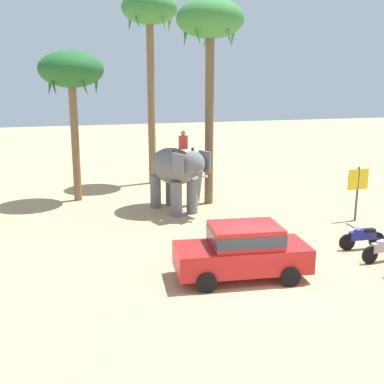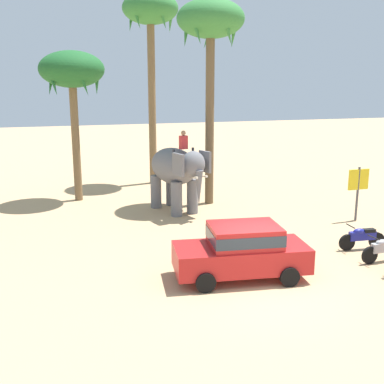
# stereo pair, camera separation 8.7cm
# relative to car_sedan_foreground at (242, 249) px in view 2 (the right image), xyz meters

# --- Properties ---
(ground_plane) EXTENTS (120.00, 120.00, 0.00)m
(ground_plane) POSITION_rel_car_sedan_foreground_xyz_m (0.19, -0.88, -0.93)
(ground_plane) COLOR tan
(car_sedan_foreground) EXTENTS (4.32, 2.35, 1.70)m
(car_sedan_foreground) POSITION_rel_car_sedan_foreground_xyz_m (0.00, 0.00, 0.00)
(car_sedan_foreground) COLOR red
(car_sedan_foreground) RESTS_ON ground
(elephant_with_mahout) EXTENTS (2.48, 4.02, 3.88)m
(elephant_with_mahout) POSITION_rel_car_sedan_foreground_xyz_m (0.33, 8.14, 1.06)
(elephant_with_mahout) COLOR slate
(elephant_with_mahout) RESTS_ON ground
(motorcycle_mid_row) EXTENTS (1.80, 0.55, 0.94)m
(motorcycle_mid_row) POSITION_rel_car_sedan_foreground_xyz_m (5.15, -0.29, -0.46)
(motorcycle_mid_row) COLOR black
(motorcycle_mid_row) RESTS_ON ground
(motorcycle_fourth_in_row) EXTENTS (1.80, 0.55, 0.94)m
(motorcycle_fourth_in_row) POSITION_rel_car_sedan_foreground_xyz_m (5.23, 0.96, -0.46)
(motorcycle_fourth_in_row) COLOR black
(motorcycle_fourth_in_row) RESTS_ON ground
(palm_tree_near_hut) EXTENTS (3.20, 3.20, 7.53)m
(palm_tree_near_hut) POSITION_rel_car_sedan_foreground_xyz_m (-3.89, 11.93, 5.51)
(palm_tree_near_hut) COLOR brown
(palm_tree_near_hut) RESTS_ON ground
(palm_tree_left_of_road) EXTENTS (3.20, 3.20, 9.80)m
(palm_tree_left_of_road) POSITION_rel_car_sedan_foreground_xyz_m (2.35, 9.14, 7.60)
(palm_tree_left_of_road) COLOR brown
(palm_tree_left_of_road) RESTS_ON ground
(palm_tree_far_back) EXTENTS (3.20, 3.20, 11.03)m
(palm_tree_far_back) POSITION_rel_car_sedan_foreground_xyz_m (0.87, 14.94, 8.72)
(palm_tree_far_back) COLOR brown
(palm_tree_far_back) RESTS_ON ground
(signboard_yellow) EXTENTS (1.00, 0.10, 2.40)m
(signboard_yellow) POSITION_rel_car_sedan_foreground_xyz_m (7.44, 4.18, 0.76)
(signboard_yellow) COLOR #4C4C51
(signboard_yellow) RESTS_ON ground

